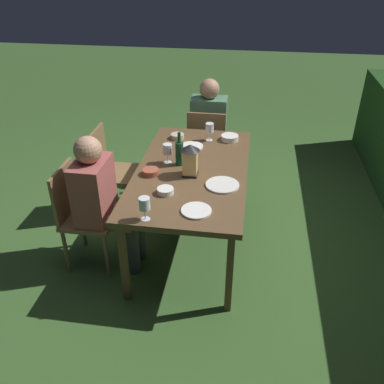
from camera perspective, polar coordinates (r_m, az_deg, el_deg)
name	(u,v)px	position (r m, az deg, el deg)	size (l,w,h in m)	color
ground_plane	(192,240)	(3.80, 0.00, -6.76)	(16.00, 16.00, 0.00)	#385B28
dining_table	(192,175)	(3.42, 0.00, 2.40)	(1.69, 0.91, 0.75)	brown
chair_side_left_a	(111,168)	(4.03, -11.18, 3.25)	(0.42, 0.40, 0.87)	brown
chair_head_near	(207,143)	(4.48, 2.10, 6.77)	(0.40, 0.42, 0.87)	brown
person_in_green	(209,123)	(4.60, 2.43, 9.49)	(0.48, 0.38, 1.15)	#4C7A5B
chair_side_left_b	(81,212)	(3.43, -15.13, -2.68)	(0.42, 0.40, 0.87)	brown
person_in_rust	(102,198)	(3.28, -12.34, -0.79)	(0.38, 0.47, 1.15)	#9E4C47
lantern_centerpiece	(190,158)	(3.23, -0.22, 4.73)	(0.15, 0.15, 0.27)	black
green_bottle_on_table	(179,153)	(3.41, -1.76, 5.48)	(0.07, 0.07, 0.29)	#144723
wine_glass_a	(210,129)	(3.86, 2.45, 8.79)	(0.08, 0.08, 0.17)	silver
wine_glass_b	(168,150)	(3.45, -3.42, 5.86)	(0.08, 0.08, 0.17)	silver
wine_glass_c	(145,205)	(2.72, -6.62, -1.76)	(0.08, 0.08, 0.17)	silver
plate_a	(222,185)	(3.15, 4.24, 0.99)	(0.26, 0.26, 0.01)	silver
plate_b	(192,146)	(3.76, -0.06, 6.36)	(0.21, 0.21, 0.01)	white
plate_c	(196,211)	(2.84, 0.60, -2.61)	(0.21, 0.21, 0.01)	white
bowl_olives	(165,191)	(3.04, -3.72, 0.18)	(0.12, 0.12, 0.04)	silver
bowl_bread	(230,138)	(3.91, 5.26, 7.54)	(0.16, 0.16, 0.05)	silver
bowl_salad	(177,136)	(3.94, -2.04, 7.77)	(0.13, 0.13, 0.04)	#BCAD8E
bowl_dip	(151,172)	(3.31, -5.77, 2.83)	(0.13, 0.13, 0.05)	#9E5138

